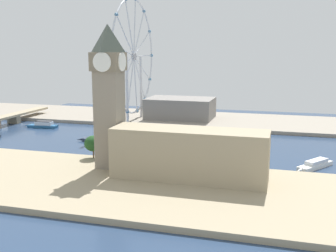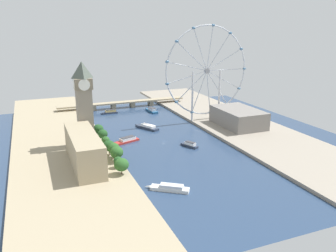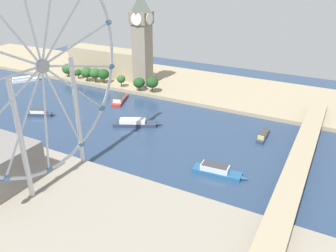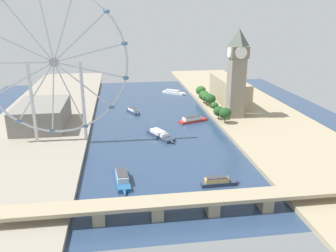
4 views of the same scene
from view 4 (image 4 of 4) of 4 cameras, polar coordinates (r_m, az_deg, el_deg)
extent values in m
plane|color=navy|center=(330.51, -2.54, 1.05)|extent=(373.92, 373.92, 0.00)
cube|color=tan|center=(354.15, 14.11, 1.94)|extent=(90.00, 520.00, 3.00)
cube|color=gray|center=(336.55, -20.09, 0.50)|extent=(90.00, 520.00, 3.00)
cube|color=gray|center=(329.63, 11.17, 6.22)|extent=(13.95, 13.95, 55.81)
cube|color=#776B57|center=(324.47, 11.53, 11.94)|extent=(16.18, 16.18, 10.31)
pyramid|color=#4C564C|center=(323.35, 11.68, 14.21)|extent=(14.65, 14.65, 15.51)
cylinder|color=white|center=(316.63, 12.03, 11.75)|extent=(10.60, 0.50, 10.60)
cylinder|color=white|center=(332.33, 11.05, 12.11)|extent=(10.60, 0.50, 10.60)
cylinder|color=white|center=(321.80, 10.09, 11.97)|extent=(0.50, 10.60, 10.60)
cylinder|color=white|center=(327.33, 12.94, 11.90)|extent=(0.50, 10.60, 10.60)
cube|color=tan|center=(381.16, 10.06, 5.69)|extent=(22.00, 82.14, 26.91)
cylinder|color=#513823|center=(407.00, 5.42, 5.00)|extent=(0.80, 0.80, 3.36)
ellipsoid|color=#285623|center=(405.58, 5.45, 5.87)|extent=(11.66, 11.66, 10.50)
cylinder|color=#513823|center=(393.96, 5.78, 4.53)|extent=(0.80, 0.80, 3.36)
ellipsoid|color=#1E471E|center=(392.88, 5.81, 5.19)|extent=(7.41, 7.41, 6.67)
cylinder|color=#513823|center=(381.03, 5.94, 4.11)|extent=(0.80, 0.80, 4.10)
ellipsoid|color=#285623|center=(379.46, 5.97, 5.08)|extent=(11.46, 11.46, 10.32)
cylinder|color=#513823|center=(371.61, 6.35, 3.79)|extent=(0.80, 0.80, 4.87)
ellipsoid|color=#285623|center=(369.98, 6.39, 4.79)|extent=(10.70, 10.70, 9.63)
cylinder|color=#513823|center=(364.46, 7.01, 3.44)|extent=(0.80, 0.80, 4.54)
ellipsoid|color=#1E471E|center=(362.82, 7.05, 4.46)|extent=(10.98, 10.98, 9.88)
cylinder|color=#513823|center=(344.39, 7.67, 2.52)|extent=(0.80, 0.80, 4.41)
ellipsoid|color=#285623|center=(342.98, 7.70, 3.38)|extent=(7.82, 7.82, 7.04)
cylinder|color=#513823|center=(325.31, 8.38, 1.44)|extent=(0.80, 0.80, 3.37)
ellipsoid|color=#1E471E|center=(323.68, 8.43, 2.43)|extent=(10.35, 10.35, 9.32)
cylinder|color=#513823|center=(314.20, 9.36, 0.93)|extent=(0.80, 0.80, 4.90)
ellipsoid|color=#1E471E|center=(312.24, 9.42, 2.13)|extent=(11.02, 11.02, 9.92)
torus|color=silver|center=(268.09, -18.36, 9.98)|extent=(108.12, 1.69, 108.12)
cylinder|color=#99999E|center=(268.09, -18.36, 9.98)|extent=(6.39, 3.00, 6.39)
cylinder|color=silver|center=(273.99, -23.91, 9.51)|extent=(53.21, 1.02, 1.02)
cylinder|color=silver|center=(271.88, -23.62, 12.13)|extent=(47.59, 1.02, 25.63)
cylinder|color=silver|center=(269.19, -22.10, 14.32)|extent=(31.06, 1.02, 44.37)
cylinder|color=silver|center=(266.51, -19.65, 15.54)|extent=(7.42, 1.02, 52.95)
cylinder|color=silver|center=(264.48, -16.84, 15.46)|extent=(19.82, 1.02, 50.12)
cylinder|color=silver|center=(263.58, -14.37, 14.07)|extent=(40.50, 1.02, 36.05)
cylinder|color=silver|center=(264.03, -12.87, 11.72)|extent=(51.91, 1.02, 13.72)
cylinder|color=silver|center=(265.72, -12.68, 9.00)|extent=(51.91, 1.02, 13.72)
cylinder|color=silver|center=(268.24, -13.78, 6.55)|extent=(40.50, 1.02, 36.05)
cylinder|color=silver|center=(271.00, -15.87, 4.93)|extent=(19.82, 1.02, 50.12)
cylinder|color=silver|center=(273.37, -18.47, 4.46)|extent=(7.42, 1.02, 52.95)
cylinder|color=silver|center=(274.83, -21.01, 5.22)|extent=(31.06, 1.02, 44.37)
cylinder|color=silver|center=(275.05, -22.96, 7.03)|extent=(47.59, 1.02, 25.63)
ellipsoid|color=teal|center=(261.72, -10.13, 18.19)|extent=(4.80, 3.20, 3.20)
ellipsoid|color=teal|center=(262.62, -7.20, 13.40)|extent=(4.80, 3.20, 3.20)
ellipsoid|color=teal|center=(266.00, -6.98, 7.92)|extent=(4.80, 3.20, 3.20)
ellipsoid|color=teal|center=(271.01, -9.30, 3.12)|extent=(4.80, 3.20, 3.20)
ellipsoid|color=teal|center=(276.45, -13.49, 0.02)|extent=(4.80, 3.20, 3.20)
ellipsoid|color=teal|center=(281.08, -18.57, -0.80)|extent=(4.80, 3.20, 3.20)
ellipsoid|color=teal|center=(283.91, -23.48, 0.72)|extent=(4.80, 3.20, 3.20)
cylinder|color=silver|center=(277.49, -21.52, 3.50)|extent=(2.40, 2.40, 60.47)
cylinder|color=silver|center=(271.12, -13.85, 3.93)|extent=(2.40, 2.40, 60.47)
cube|color=gray|center=(320.85, -20.12, 1.79)|extent=(41.42, 64.57, 19.85)
cube|color=tan|center=(177.90, 2.76, -12.17)|extent=(185.92, 12.11, 2.00)
cube|color=gray|center=(192.00, 15.65, -12.00)|extent=(6.00, 10.90, 7.09)
cube|color=gray|center=(183.15, 7.23, -12.99)|extent=(6.00, 10.90, 7.09)
cube|color=gray|center=(178.45, -1.89, -13.76)|extent=(6.00, 10.90, 7.09)
cube|color=gray|center=(178.24, -11.32, -14.20)|extent=(6.00, 10.90, 7.09)
cube|color=white|center=(436.25, 0.90, 5.53)|extent=(27.27, 22.10, 2.57)
cone|color=white|center=(429.31, 2.90, 5.29)|extent=(5.69, 5.08, 2.57)
cube|color=silver|center=(436.34, 0.73, 5.86)|extent=(17.28, 14.57, 2.29)
cube|color=#2D384C|center=(210.17, 8.31, -9.41)|extent=(20.94, 5.24, 2.27)
cone|color=#2D384C|center=(213.86, 11.45, -9.08)|extent=(3.79, 2.34, 2.27)
cube|color=#DBB766|center=(208.73, 8.06, -8.83)|extent=(14.16, 4.34, 2.75)
cube|color=#38383D|center=(207.98, 8.08, -8.42)|extent=(12.74, 4.12, 0.56)
cube|color=#2D384C|center=(283.67, -1.26, -1.65)|extent=(21.21, 31.43, 2.50)
cone|color=#2D384C|center=(269.73, 0.86, -2.73)|extent=(4.75, 6.12, 2.50)
cube|color=white|center=(284.01, -1.44, -1.07)|extent=(14.33, 19.45, 2.71)
cube|color=#235684|center=(213.02, -7.54, -8.95)|extent=(9.83, 27.48, 2.40)
cone|color=#235684|center=(199.26, -7.10, -10.99)|extent=(2.77, 5.03, 2.40)
cube|color=silver|center=(212.94, -7.60, -8.11)|extent=(7.69, 15.97, 3.27)
cube|color=#38383D|center=(212.12, -7.62, -7.66)|extent=(7.26, 14.40, 0.47)
cube|color=#2D384C|center=(353.52, -5.79, 2.32)|extent=(12.70, 19.13, 2.30)
cone|color=#2D384C|center=(344.30, -4.95, 1.91)|extent=(3.50, 4.02, 2.30)
cube|color=white|center=(353.66, -5.87, 2.74)|extent=(8.89, 12.28, 2.57)
cube|color=#38383D|center=(353.25, -5.88, 2.98)|extent=(8.21, 11.15, 0.54)
cube|color=#B22D28|center=(324.84, 4.12, 0.89)|extent=(27.98, 16.31, 2.01)
cone|color=#B22D28|center=(332.98, 6.41, 1.26)|extent=(5.24, 3.51, 2.01)
cube|color=white|center=(323.42, 3.92, 1.28)|extent=(17.89, 11.72, 2.97)
cube|color=#38383D|center=(322.92, 3.93, 1.57)|extent=(16.22, 10.88, 0.49)
camera|label=1|loc=(514.51, 31.57, 12.79)|focal=44.09mm
camera|label=2|loc=(652.91, 5.98, 19.97)|focal=37.17mm
camera|label=3|loc=(208.05, -58.22, 11.88)|focal=36.44mm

